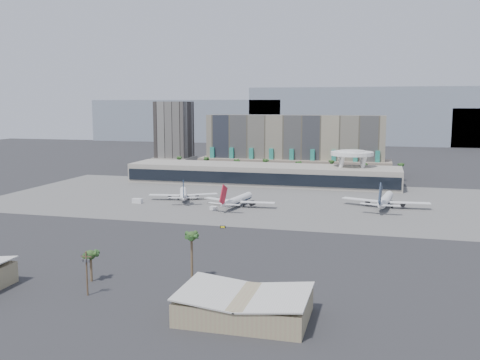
% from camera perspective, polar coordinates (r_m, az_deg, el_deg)
% --- Properties ---
extents(ground, '(900.00, 900.00, 0.00)m').
position_cam_1_polar(ground, '(234.09, -3.44, -4.29)').
color(ground, '#232326').
rests_on(ground, ground).
extents(apron_pad, '(260.00, 130.00, 0.06)m').
position_cam_1_polar(apron_pad, '(285.82, 0.00, -1.99)').
color(apron_pad, '#5B5B59').
rests_on(apron_pad, ground).
extents(mountain_ridge, '(680.00, 60.00, 70.00)m').
position_cam_1_polar(mountain_ridge, '(688.74, 11.19, 6.31)').
color(mountain_ridge, gray).
rests_on(mountain_ridge, ground).
extents(hotel, '(140.00, 30.00, 42.00)m').
position_cam_1_polar(hotel, '(397.71, 5.80, 3.28)').
color(hotel, gray).
rests_on(hotel, ground).
extents(office_tower, '(30.00, 30.00, 52.00)m').
position_cam_1_polar(office_tower, '(449.98, -7.02, 4.61)').
color(office_tower, black).
rests_on(office_tower, ground).
extents(terminal, '(170.00, 32.50, 14.50)m').
position_cam_1_polar(terminal, '(337.53, 2.38, 0.69)').
color(terminal, '#A6A092').
rests_on(terminal, ground).
extents(saucer_structure, '(26.00, 26.00, 21.89)m').
position_cam_1_polar(saucer_structure, '(334.99, 11.86, 2.52)').
color(saucer_structure, white).
rests_on(saucer_structure, ground).
extents(palm_row, '(157.80, 2.80, 13.10)m').
position_cam_1_polar(palm_row, '(369.94, 4.61, 1.95)').
color(palm_row, brown).
rests_on(palm_row, ground).
extents(hangar_right, '(30.55, 20.60, 6.89)m').
position_cam_1_polar(hangar_right, '(129.76, 0.50, -13.29)').
color(hangar_right, '#9A8667').
rests_on(hangar_right, ground).
extents(utility_pole, '(3.20, 0.85, 12.00)m').
position_cam_1_polar(utility_pole, '(148.12, -16.06, -9.15)').
color(utility_pole, '#4C3826').
rests_on(utility_pole, ground).
extents(airliner_left, '(34.56, 35.68, 12.93)m').
position_cam_1_polar(airliner_left, '(282.72, -6.06, -1.48)').
color(airliner_left, white).
rests_on(airliner_left, ground).
extents(airliner_centre, '(37.45, 38.81, 13.46)m').
position_cam_1_polar(airliner_centre, '(262.86, -0.26, -2.14)').
color(airliner_centre, white).
rests_on(airliner_centre, ground).
extents(airliner_right, '(42.10, 43.59, 15.09)m').
position_cam_1_polar(airliner_right, '(269.55, 15.21, -2.08)').
color(airliner_right, white).
rests_on(airliner_right, ground).
extents(service_vehicle_a, '(5.06, 2.60, 2.44)m').
position_cam_1_polar(service_vehicle_a, '(277.24, -10.88, -2.20)').
color(service_vehicle_a, silver).
rests_on(service_vehicle_a, ground).
extents(service_vehicle_b, '(3.77, 2.76, 1.74)m').
position_cam_1_polar(service_vehicle_b, '(255.77, -2.83, -3.01)').
color(service_vehicle_b, white).
rests_on(service_vehicle_b, ground).
extents(taxiway_sign, '(2.23, 0.66, 1.01)m').
position_cam_1_polar(taxiway_sign, '(218.82, -1.85, -5.03)').
color(taxiway_sign, black).
rests_on(taxiway_sign, ground).
extents(near_palm_a, '(6.00, 6.00, 9.19)m').
position_cam_1_polar(near_palm_a, '(159.37, -15.63, -8.18)').
color(near_palm_a, brown).
rests_on(near_palm_a, ground).
extents(near_palm_b, '(6.00, 6.00, 14.46)m').
position_cam_1_polar(near_palm_b, '(153.52, -5.19, -6.53)').
color(near_palm_b, brown).
rests_on(near_palm_b, ground).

